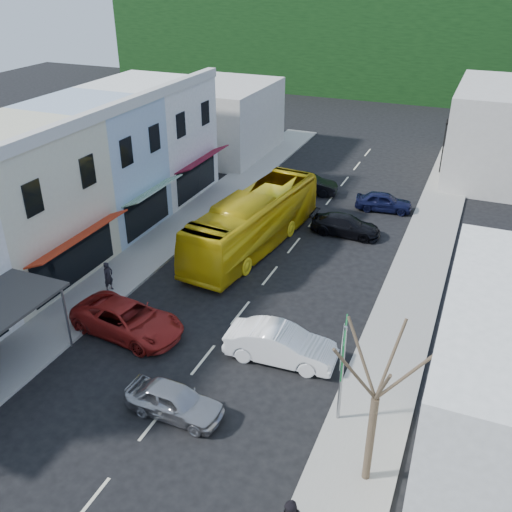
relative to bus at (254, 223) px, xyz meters
The scene contains 18 objects.
ground 11.24m from the bus, 78.61° to the right, with size 120.00×120.00×0.00m, color black.
sidewalk_left 5.58m from the bus, behind, with size 3.00×52.00×0.15m, color gray.
sidewalk_right 9.85m from the bus, ahead, with size 3.00×52.00×0.15m, color gray.
shopfront_row 12.12m from the bus, 150.12° to the right, with size 8.25×30.00×8.00m.
distant_block_left 18.89m from the bus, 121.35° to the left, with size 8.00×10.00×6.00m, color #B7B2A8.
distant_block_right 23.29m from the bus, 55.33° to the left, with size 8.00×12.00×7.00m, color #B7B2A8.
hillside 54.43m from the bus, 89.21° to the left, with size 80.00×26.00×14.00m.
bus is the anchor object (origin of this frame).
car_silver 14.58m from the bus, 79.13° to the right, with size 1.80×4.40×1.40m, color #A0A0A5.
car_white 10.99m from the bus, 61.06° to the right, with size 1.80×4.40×1.40m, color white.
car_red 10.67m from the bus, 100.33° to the right, with size 1.90×4.60×1.40m, color maroon.
car_black_near 6.07m from the bus, 39.09° to the left, with size 1.84×4.50×1.40m, color black.
car_navy_mid 10.54m from the bus, 54.38° to the left, with size 1.80×4.40×1.40m, color black.
car_black_far 9.69m from the bus, 88.23° to the left, with size 1.80×4.40×1.40m, color black.
pedestrian_left 9.19m from the bus, 122.07° to the right, with size 0.60×0.40×1.70m, color black.
direction_sign 14.96m from the bus, 54.87° to the right, with size 0.58×1.95×4.31m, color #0E6028, non-canonical shape.
street_tree 17.88m from the bus, 54.97° to the right, with size 2.72×2.72×7.13m, color #3D3126, non-canonical shape.
traffic_signal 19.77m from the bus, 63.55° to the left, with size 0.75×1.00×4.48m, color black, non-canonical shape.
Camera 1 is at (9.77, -17.45, 15.64)m, focal length 40.00 mm.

